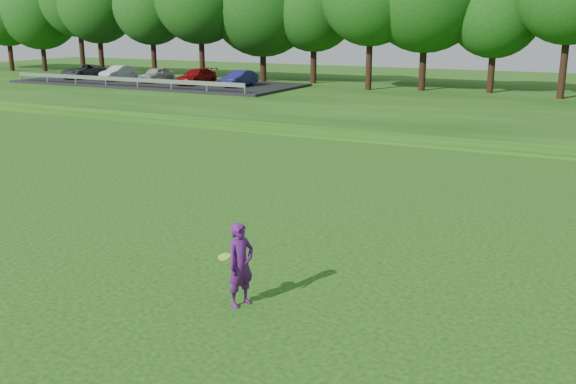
% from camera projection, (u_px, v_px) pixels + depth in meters
% --- Properties ---
extents(ground, '(140.00, 140.00, 0.00)m').
position_uv_depth(ground, '(75.00, 287.00, 13.88)').
color(ground, '#11410C').
rests_on(ground, ground).
extents(berm, '(130.00, 30.00, 0.60)m').
position_uv_depth(berm, '(451.00, 103.00, 43.01)').
color(berm, '#11410C').
rests_on(berm, ground).
extents(walking_path, '(130.00, 1.60, 0.04)m').
position_uv_depth(walking_path, '(382.00, 140.00, 31.05)').
color(walking_path, gray).
rests_on(walking_path, ground).
extents(parking_lot, '(24.00, 9.00, 1.38)m').
position_uv_depth(parking_lot, '(151.00, 79.00, 52.58)').
color(parking_lot, black).
rests_on(parking_lot, berm).
extents(woman, '(0.68, 0.73, 1.73)m').
position_uv_depth(woman, '(241.00, 265.00, 12.78)').
color(woman, '#531667').
rests_on(woman, ground).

